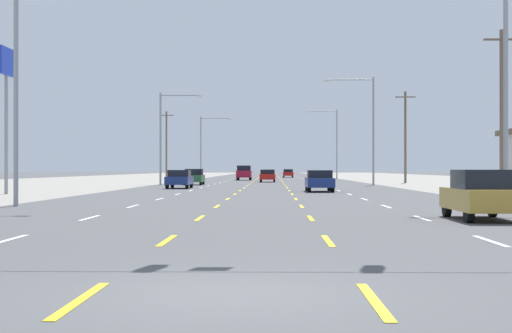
{
  "coord_description": "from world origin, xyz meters",
  "views": [
    {
      "loc": [
        0.54,
        -9.57,
        1.57
      ],
      "look_at": [
        -0.6,
        44.04,
        1.72
      ],
      "focal_mm": 53.61,
      "sensor_mm": 36.0,
      "label": 1
    }
  ],
  "objects_px": {
    "pole_sign_left_row_1": "(6,82)",
    "sedan_inner_right_near": "(319,181)",
    "streetlight_left_row_0": "(26,67)",
    "streetlight_left_row_2": "(204,142)",
    "suv_inner_left_farther": "(244,173)",
    "streetlight_right_row_0": "(498,56)",
    "hatchback_far_right_nearest": "(482,194)",
    "hatchback_far_left_midfar": "(194,177)",
    "streetlight_right_row_1": "(368,122)",
    "sedan_center_turn_far": "(268,176)",
    "sedan_inner_right_farthest": "(288,173)",
    "streetlight_right_row_2": "(334,139)",
    "sedan_far_left_mid": "(179,179)",
    "streetlight_left_row_1": "(165,131)"
  },
  "relations": [
    {
      "from": "streetlight_left_row_0",
      "to": "streetlight_left_row_1",
      "type": "relative_size",
      "value": 1.13
    },
    {
      "from": "sedan_inner_right_near",
      "to": "sedan_far_left_mid",
      "type": "xyz_separation_m",
      "value": [
        -10.55,
        8.45,
        0.0
      ]
    },
    {
      "from": "sedan_far_left_mid",
      "to": "streetlight_left_row_1",
      "type": "height_order",
      "value": "streetlight_left_row_1"
    },
    {
      "from": "pole_sign_left_row_1",
      "to": "streetlight_right_row_0",
      "type": "xyz_separation_m",
      "value": [
        25.69,
        -15.03,
        -0.73
      ]
    },
    {
      "from": "pole_sign_left_row_1",
      "to": "sedan_inner_right_near",
      "type": "bearing_deg",
      "value": 14.84
    },
    {
      "from": "hatchback_far_right_nearest",
      "to": "sedan_center_turn_far",
      "type": "xyz_separation_m",
      "value": [
        -6.97,
        64.99,
        -0.03
      ]
    },
    {
      "from": "hatchback_far_right_nearest",
      "to": "streetlight_left_row_0",
      "type": "height_order",
      "value": "streetlight_left_row_0"
    },
    {
      "from": "streetlight_left_row_2",
      "to": "hatchback_far_left_midfar",
      "type": "bearing_deg",
      "value": -86.26
    },
    {
      "from": "suv_inner_left_farther",
      "to": "streetlight_left_row_2",
      "type": "height_order",
      "value": "streetlight_left_row_2"
    },
    {
      "from": "streetlight_left_row_0",
      "to": "sedan_inner_right_near",
      "type": "bearing_deg",
      "value": 56.37
    },
    {
      "from": "suv_inner_left_farther",
      "to": "hatchback_far_left_midfar",
      "type": "bearing_deg",
      "value": -96.98
    },
    {
      "from": "sedan_inner_right_farthest",
      "to": "hatchback_far_left_midfar",
      "type": "bearing_deg",
      "value": -99.54
    },
    {
      "from": "hatchback_far_left_midfar",
      "to": "sedan_center_turn_far",
      "type": "xyz_separation_m",
      "value": [
        6.95,
        15.32,
        -0.03
      ]
    },
    {
      "from": "pole_sign_left_row_1",
      "to": "sedan_inner_right_farthest",
      "type": "bearing_deg",
      "value": 77.67
    },
    {
      "from": "sedan_center_turn_far",
      "to": "suv_inner_left_farther",
      "type": "xyz_separation_m",
      "value": [
        -3.27,
        14.77,
        0.27
      ]
    },
    {
      "from": "hatchback_far_left_midfar",
      "to": "streetlight_right_row_2",
      "type": "distance_m",
      "value": 44.21
    },
    {
      "from": "hatchback_far_left_midfar",
      "to": "streetlight_left_row_0",
      "type": "distance_m",
      "value": 41.97
    },
    {
      "from": "sedan_inner_right_farthest",
      "to": "streetlight_right_row_2",
      "type": "xyz_separation_m",
      "value": [
        6.38,
        -20.54,
        5.26
      ]
    },
    {
      "from": "streetlight_right_row_2",
      "to": "sedan_center_turn_far",
      "type": "bearing_deg",
      "value": -110.99
    },
    {
      "from": "hatchback_far_right_nearest",
      "to": "sedan_inner_right_near",
      "type": "bearing_deg",
      "value": 96.49
    },
    {
      "from": "suv_inner_left_farther",
      "to": "pole_sign_left_row_1",
      "type": "relative_size",
      "value": 0.54
    },
    {
      "from": "sedan_center_turn_far",
      "to": "streetlight_right_row_2",
      "type": "distance_m",
      "value": 27.6
    },
    {
      "from": "streetlight_left_row_1",
      "to": "streetlight_left_row_2",
      "type": "distance_m",
      "value": 41.1
    },
    {
      "from": "suv_inner_left_farther",
      "to": "streetlight_right_row_0",
      "type": "distance_m",
      "value": 73.05
    },
    {
      "from": "suv_inner_left_farther",
      "to": "sedan_center_turn_far",
      "type": "bearing_deg",
      "value": -77.52
    },
    {
      "from": "pole_sign_left_row_1",
      "to": "hatchback_far_left_midfar",
      "type": "bearing_deg",
      "value": 71.49
    },
    {
      "from": "sedan_far_left_mid",
      "to": "streetlight_left_row_1",
      "type": "distance_m",
      "value": 13.5
    },
    {
      "from": "streetlight_left_row_0",
      "to": "streetlight_left_row_2",
      "type": "height_order",
      "value": "streetlight_left_row_0"
    },
    {
      "from": "sedan_inner_right_near",
      "to": "streetlight_right_row_0",
      "type": "bearing_deg",
      "value": -73.21
    },
    {
      "from": "streetlight_right_row_1",
      "to": "streetlight_right_row_2",
      "type": "distance_m",
      "value": 41.1
    },
    {
      "from": "sedan_inner_right_farthest",
      "to": "streetlight_left_row_1",
      "type": "height_order",
      "value": "streetlight_left_row_1"
    },
    {
      "from": "streetlight_left_row_0",
      "to": "streetlight_right_row_2",
      "type": "height_order",
      "value": "streetlight_right_row_2"
    },
    {
      "from": "sedan_inner_right_near",
      "to": "sedan_far_left_mid",
      "type": "bearing_deg",
      "value": 141.31
    },
    {
      "from": "sedan_inner_right_farthest",
      "to": "streetlight_right_row_0",
      "type": "bearing_deg",
      "value": -86.37
    },
    {
      "from": "suv_inner_left_farther",
      "to": "streetlight_right_row_1",
      "type": "distance_m",
      "value": 33.56
    },
    {
      "from": "sedan_center_turn_far",
      "to": "sedan_inner_right_farthest",
      "type": "bearing_deg",
      "value": 85.85
    },
    {
      "from": "streetlight_left_row_2",
      "to": "streetlight_right_row_0",
      "type": "bearing_deg",
      "value": -76.68
    },
    {
      "from": "pole_sign_left_row_1",
      "to": "streetlight_right_row_1",
      "type": "relative_size",
      "value": 0.88
    },
    {
      "from": "sedan_far_left_mid",
      "to": "hatchback_far_left_midfar",
      "type": "bearing_deg",
      "value": 90.67
    },
    {
      "from": "hatchback_far_right_nearest",
      "to": "streetlight_left_row_2",
      "type": "relative_size",
      "value": 0.42
    },
    {
      "from": "streetlight_left_row_0",
      "to": "streetlight_left_row_2",
      "type": "xyz_separation_m",
      "value": [
        0.1,
        82.2,
        -0.29
      ]
    },
    {
      "from": "streetlight_right_row_0",
      "to": "sedan_inner_right_farthest",
      "type": "bearing_deg",
      "value": 93.63
    },
    {
      "from": "sedan_far_left_mid",
      "to": "streetlight_right_row_0",
      "type": "bearing_deg",
      "value": -59.85
    },
    {
      "from": "sedan_inner_right_farthest",
      "to": "pole_sign_left_row_1",
      "type": "relative_size",
      "value": 0.5
    },
    {
      "from": "hatchback_far_left_midfar",
      "to": "streetlight_right_row_1",
      "type": "xyz_separation_m",
      "value": [
        16.61,
        -0.48,
        5.22
      ]
    },
    {
      "from": "suv_inner_left_farther",
      "to": "streetlight_left_row_0",
      "type": "bearing_deg",
      "value": -95.13
    },
    {
      "from": "suv_inner_left_farther",
      "to": "pole_sign_left_row_1",
      "type": "bearing_deg",
      "value": -102.51
    },
    {
      "from": "streetlight_left_row_2",
      "to": "sedan_center_turn_far",
      "type": "bearing_deg",
      "value": -69.2
    },
    {
      "from": "streetlight_left_row_0",
      "to": "streetlight_right_row_1",
      "type": "xyz_separation_m",
      "value": [
        19.36,
        41.1,
        0.21
      ]
    },
    {
      "from": "hatchback_far_right_nearest",
      "to": "sedan_inner_right_farthest",
      "type": "distance_m",
      "value": 110.89
    }
  ]
}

